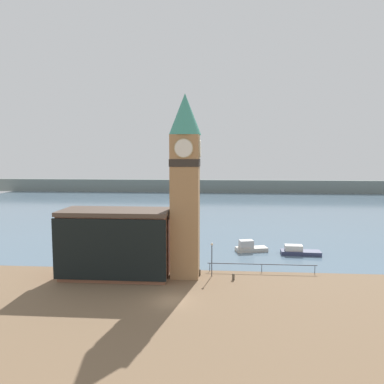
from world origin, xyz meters
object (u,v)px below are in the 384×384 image
(boat_near, at_px, (250,247))
(mooring_bollard_near, at_px, (233,276))
(boat_far, at_px, (299,251))
(pier_building, at_px, (116,243))
(lamp_post, at_px, (212,253))
(clock_tower, at_px, (185,181))
(mooring_bollard_far, at_px, (199,272))

(boat_near, relative_size, mooring_bollard_near, 6.60)
(boat_far, bearing_deg, boat_near, 172.38)
(mooring_bollard_near, bearing_deg, boat_far, 50.16)
(pier_building, relative_size, boat_near, 2.60)
(lamp_post, bearing_deg, clock_tower, 179.77)
(clock_tower, relative_size, boat_near, 4.33)
(mooring_bollard_near, height_order, lamp_post, lamp_post)
(boat_near, height_order, mooring_bollard_far, boat_near)
(clock_tower, height_order, mooring_bollard_far, clock_tower)
(pier_building, xyz_separation_m, mooring_bollard_far, (10.33, 1.23, -3.79))
(clock_tower, bearing_deg, mooring_bollard_far, 9.86)
(clock_tower, height_order, boat_near, clock_tower)
(mooring_bollard_near, bearing_deg, boat_near, 77.71)
(mooring_bollard_near, distance_m, mooring_bollard_far, 4.43)
(pier_building, xyz_separation_m, boat_far, (24.77, 12.08, -3.69))
(boat_far, distance_m, mooring_bollard_near, 15.98)
(boat_near, relative_size, boat_far, 0.87)
(pier_building, height_order, boat_near, pier_building)
(boat_far, xyz_separation_m, lamp_post, (-12.89, -11.17, 2.43))
(clock_tower, bearing_deg, mooring_bollard_near, -10.58)
(boat_near, distance_m, mooring_bollard_far, 14.17)
(clock_tower, relative_size, pier_building, 1.67)
(clock_tower, relative_size, mooring_bollard_near, 28.58)
(boat_far, bearing_deg, mooring_bollard_near, -126.82)
(mooring_bollard_near, bearing_deg, mooring_bollard_far, 161.31)
(mooring_bollard_near, bearing_deg, lamp_post, 157.44)
(mooring_bollard_near, bearing_deg, clock_tower, 169.42)
(boat_near, bearing_deg, pier_building, -155.92)
(pier_building, height_order, lamp_post, pier_building)
(pier_building, distance_m, boat_far, 27.80)
(lamp_post, bearing_deg, mooring_bollard_near, -22.56)
(pier_building, height_order, boat_far, pier_building)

